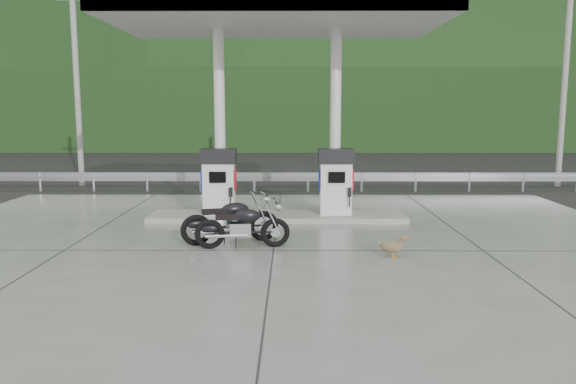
{
  "coord_description": "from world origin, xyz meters",
  "views": [
    {
      "loc": [
        0.38,
        -12.71,
        3.0
      ],
      "look_at": [
        0.3,
        1.0,
        1.0
      ],
      "focal_mm": 35.0,
      "sensor_mm": 36.0,
      "label": 1
    }
  ],
  "objects_px": {
    "motorcycle_left": "(243,227)",
    "duck": "(392,247)",
    "gas_pump_left": "(219,181)",
    "gas_pump_right": "(336,182)",
    "motorcycle_right": "(230,221)"
  },
  "relations": [
    {
      "from": "duck",
      "to": "gas_pump_left",
      "type": "bearing_deg",
      "value": 150.69
    },
    {
      "from": "motorcycle_left",
      "to": "duck",
      "type": "relative_size",
      "value": 3.43
    },
    {
      "from": "motorcycle_left",
      "to": "gas_pump_right",
      "type": "bearing_deg",
      "value": 47.82
    },
    {
      "from": "gas_pump_left",
      "to": "gas_pump_right",
      "type": "xyz_separation_m",
      "value": [
        3.2,
        0.0,
        0.0
      ]
    },
    {
      "from": "motorcycle_right",
      "to": "gas_pump_right",
      "type": "bearing_deg",
      "value": 29.82
    },
    {
      "from": "gas_pump_left",
      "to": "motorcycle_right",
      "type": "distance_m",
      "value": 2.9
    },
    {
      "from": "gas_pump_left",
      "to": "duck",
      "type": "height_order",
      "value": "gas_pump_left"
    },
    {
      "from": "gas_pump_right",
      "to": "motorcycle_right",
      "type": "xyz_separation_m",
      "value": [
        -2.59,
        -2.78,
        -0.55
      ]
    },
    {
      "from": "gas_pump_left",
      "to": "duck",
      "type": "distance_m",
      "value": 5.75
    },
    {
      "from": "gas_pump_left",
      "to": "motorcycle_left",
      "type": "bearing_deg",
      "value": -74.09
    },
    {
      "from": "gas_pump_right",
      "to": "gas_pump_left",
      "type": "bearing_deg",
      "value": 180.0
    },
    {
      "from": "motorcycle_right",
      "to": "duck",
      "type": "relative_size",
      "value": 3.7
    },
    {
      "from": "gas_pump_left",
      "to": "motorcycle_left",
      "type": "height_order",
      "value": "gas_pump_left"
    },
    {
      "from": "gas_pump_left",
      "to": "duck",
      "type": "bearing_deg",
      "value": -44.68
    },
    {
      "from": "gas_pump_left",
      "to": "gas_pump_right",
      "type": "height_order",
      "value": "same"
    }
  ]
}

